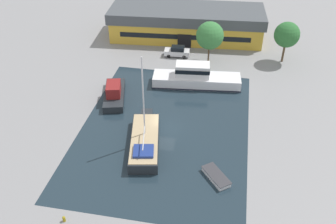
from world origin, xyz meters
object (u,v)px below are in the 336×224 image
object	(u,v)px
quay_tree_near_building	(210,36)
sailboat_moored	(145,140)
small_dinghy	(216,176)
quay_tree_by_water	(287,35)
cabin_boat	(114,93)
warehouse_building	(187,23)
motor_cruiser	(195,78)
parked_car	(177,51)

from	to	relation	value
quay_tree_near_building	sailboat_moored	distance (m)	23.42
small_dinghy	quay_tree_by_water	bearing A→B (deg)	35.21
quay_tree_near_building	cabin_boat	xyz separation A→B (m)	(-11.86, -13.42, -3.77)
quay_tree_by_water	sailboat_moored	bearing A→B (deg)	-124.64
sailboat_moored	cabin_boat	xyz separation A→B (m)	(-6.59, 9.05, 0.14)
quay_tree_near_building	sailboat_moored	bearing A→B (deg)	-103.21
warehouse_building	motor_cruiser	xyz separation A→B (m)	(3.88, -17.10, -1.46)
sailboat_moored	motor_cruiser	world-z (taller)	sailboat_moored
quay_tree_by_water	parked_car	bearing A→B (deg)	-175.56
warehouse_building	quay_tree_by_water	xyz separation A→B (m)	(17.04, -6.96, 1.99)
sailboat_moored	small_dinghy	distance (m)	9.59
quay_tree_by_water	parked_car	distance (m)	17.84
quay_tree_by_water	motor_cruiser	xyz separation A→B (m)	(-13.16, -10.14, -3.45)
quay_tree_near_building	motor_cruiser	distance (m)	8.45
small_dinghy	cabin_boat	size ratio (longest dim) A/B	0.48
sailboat_moored	small_dinghy	size ratio (longest dim) A/B	2.98
sailboat_moored	motor_cruiser	size ratio (longest dim) A/B	0.86
parked_car	sailboat_moored	bearing A→B (deg)	177.05
warehouse_building	motor_cruiser	bearing A→B (deg)	-81.45
motor_cruiser	cabin_boat	distance (m)	12.16
cabin_boat	sailboat_moored	bearing A→B (deg)	-67.88
sailboat_moored	quay_tree_by_water	bearing A→B (deg)	44.54
warehouse_building	quay_tree_near_building	xyz separation A→B (m)	(5.06, -9.46, 1.96)
motor_cruiser	cabin_boat	size ratio (longest dim) A/B	1.64
cabin_boat	motor_cruiser	bearing A→B (deg)	14.54
motor_cruiser	warehouse_building	bearing A→B (deg)	6.95
parked_car	motor_cruiser	world-z (taller)	motor_cruiser
small_dinghy	warehouse_building	bearing A→B (deg)	65.01
quay_tree_by_water	small_dinghy	size ratio (longest dim) A/B	1.76
quay_tree_by_water	sailboat_moored	xyz separation A→B (m)	(-17.26, -24.98, -3.95)
quay_tree_near_building	parked_car	bearing A→B (deg)	167.88
quay_tree_by_water	cabin_boat	world-z (taller)	quay_tree_by_water
quay_tree_near_building	parked_car	world-z (taller)	quay_tree_near_building
parked_car	cabin_boat	size ratio (longest dim) A/B	0.53
parked_car	sailboat_moored	world-z (taller)	sailboat_moored
quay_tree_near_building	cabin_boat	bearing A→B (deg)	-131.47
parked_car	cabin_boat	bearing A→B (deg)	152.84
quay_tree_near_building	cabin_boat	world-z (taller)	quay_tree_near_building
warehouse_building	motor_cruiser	distance (m)	17.59
warehouse_building	parked_car	xyz separation A→B (m)	(-0.33, -8.31, -1.83)
quay_tree_near_building	quay_tree_by_water	distance (m)	12.24
quay_tree_near_building	parked_car	size ratio (longest dim) A/B	1.61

